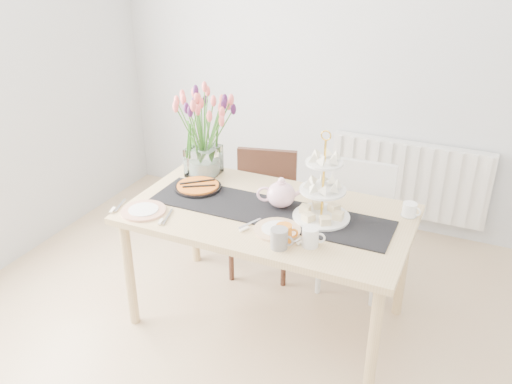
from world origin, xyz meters
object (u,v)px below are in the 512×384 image
at_px(radiator, 408,179).
at_px(teapot, 281,195).
at_px(mug_white, 310,237).
at_px(tart_tin, 198,187).
at_px(mug_grey, 279,239).
at_px(chair_brown, 264,203).
at_px(plate_right, 277,230).
at_px(cake_stand, 322,197).
at_px(cream_jug, 409,210).
at_px(chair_white, 358,217).
at_px(tulip_vase, 202,118).
at_px(plate_left, 144,211).
at_px(mug_orange, 284,233).
at_px(dining_table, 268,223).

bearing_deg(radiator, teapot, -110.60).
xyz_separation_m(radiator, mug_white, (-0.22, -1.69, 0.35)).
height_order(radiator, tart_tin, tart_tin).
bearing_deg(mug_grey, mug_white, 33.17).
bearing_deg(chair_brown, plate_right, -75.39).
distance_m(cake_stand, cream_jug, 0.50).
distance_m(cream_jug, mug_white, 0.66).
xyz_separation_m(chair_white, cake_stand, (-0.08, -0.60, 0.40)).
distance_m(tulip_vase, plate_left, 0.71).
height_order(cake_stand, cream_jug, cake_stand).
relative_size(tart_tin, plate_right, 1.14).
bearing_deg(teapot, chair_brown, 102.19).
bearing_deg(chair_white, mug_orange, -103.54).
distance_m(radiator, cream_jug, 1.23).
distance_m(radiator, plate_left, 2.14).
bearing_deg(chair_white, cream_jug, -47.78).
bearing_deg(chair_brown, mug_white, -66.90).
bearing_deg(mug_grey, tart_tin, 151.67).
distance_m(dining_table, cream_jug, 0.79).
height_order(radiator, tulip_vase, tulip_vase).
xyz_separation_m(radiator, teapot, (-0.51, -1.37, 0.38)).
bearing_deg(plate_right, mug_grey, -64.90).
relative_size(chair_brown, teapot, 3.16).
relative_size(cream_jug, mug_grey, 0.75).
distance_m(dining_table, mug_white, 0.44).
relative_size(radiator, cream_jug, 15.09).
bearing_deg(cream_jug, plate_right, -125.65).
xyz_separation_m(chair_white, plate_right, (-0.25, -0.82, 0.27)).
bearing_deg(mug_white, tulip_vase, 136.09).
bearing_deg(cream_jug, radiator, 116.21).
bearing_deg(cake_stand, mug_grey, -105.04).
bearing_deg(cream_jug, chair_brown, -178.33).
height_order(teapot, cream_jug, teapot).
distance_m(radiator, mug_orange, 1.78).
bearing_deg(cake_stand, dining_table, -172.13).
distance_m(cake_stand, plate_right, 0.31).
bearing_deg(tart_tin, mug_grey, -30.34).
bearing_deg(plate_left, mug_orange, 1.86).
distance_m(chair_brown, cream_jug, 1.09).
bearing_deg(chair_white, dining_table, -123.10).
relative_size(radiator, tart_tin, 4.18).
height_order(tart_tin, mug_grey, mug_grey).
relative_size(mug_grey, mug_white, 1.03).
height_order(tulip_vase, plate_left, tulip_vase).
xyz_separation_m(radiator, mug_grey, (-0.36, -1.77, 0.35)).
bearing_deg(plate_right, cake_stand, 52.14).
height_order(dining_table, plate_left, plate_left).
distance_m(chair_white, mug_orange, 0.97).
height_order(dining_table, tart_tin, tart_tin).
relative_size(tulip_vase, mug_grey, 6.54).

